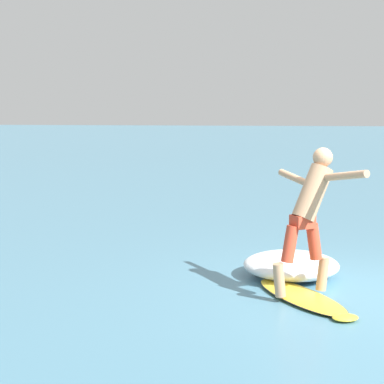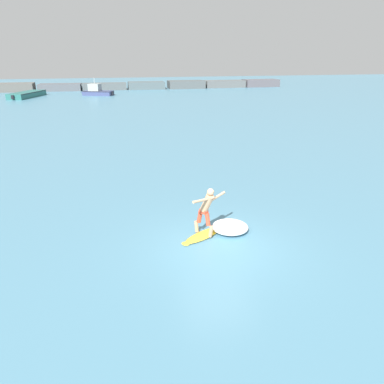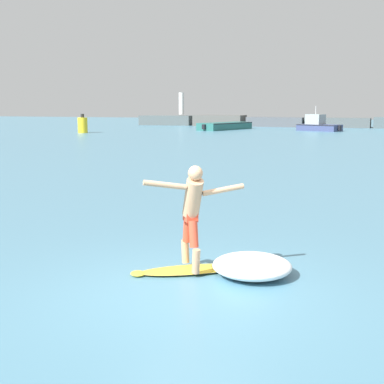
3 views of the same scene
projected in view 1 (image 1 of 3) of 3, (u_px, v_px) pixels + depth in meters
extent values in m
plane|color=teal|center=(371.00, 295.00, 8.04)|extent=(200.00, 200.00, 0.00)
ellipsoid|color=yellow|center=(301.00, 296.00, 7.90)|extent=(1.79, 1.42, 0.07)
ellipsoid|color=yellow|center=(345.00, 318.00, 7.07)|extent=(0.37, 0.39, 0.06)
ellipsoid|color=#2D2D33|center=(301.00, 296.00, 7.90)|extent=(1.81, 1.44, 0.03)
cone|color=black|center=(271.00, 289.00, 8.57)|extent=(0.07, 0.07, 0.14)
cone|color=black|center=(266.00, 292.00, 8.40)|extent=(0.07, 0.07, 0.14)
cone|color=black|center=(286.00, 290.00, 8.52)|extent=(0.07, 0.07, 0.14)
cylinder|color=tan|center=(323.00, 274.00, 8.01)|extent=(0.21, 0.22, 0.42)
cylinder|color=#D1432B|center=(314.00, 241.00, 7.89)|extent=(0.25, 0.27, 0.47)
cylinder|color=tan|center=(279.00, 280.00, 7.72)|extent=(0.21, 0.22, 0.42)
cylinder|color=#D1432B|center=(290.00, 244.00, 7.74)|extent=(0.25, 0.27, 0.47)
cube|color=#D1432B|center=(303.00, 221.00, 7.78)|extent=(0.31, 0.33, 0.16)
cylinder|color=tan|center=(313.00, 193.00, 7.80)|extent=(0.54, 0.60, 0.73)
sphere|color=tan|center=(323.00, 157.00, 7.81)|extent=(0.24, 0.24, 0.24)
cylinder|color=tan|center=(296.00, 178.00, 8.27)|extent=(0.63, 0.49, 0.21)
cylinder|color=tan|center=(346.00, 176.00, 7.37)|extent=(0.63, 0.49, 0.20)
ellipsoid|color=white|center=(291.00, 265.00, 8.92)|extent=(1.85, 1.85, 0.34)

